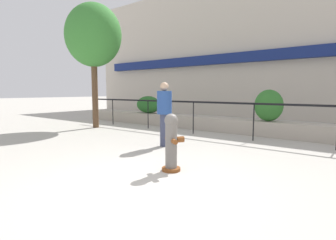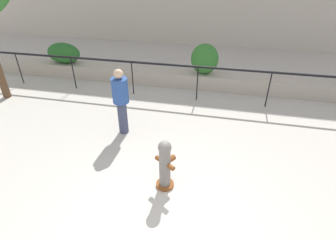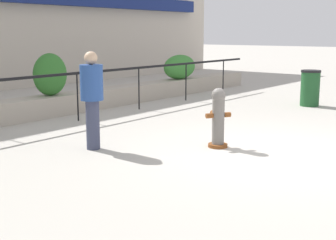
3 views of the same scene
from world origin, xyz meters
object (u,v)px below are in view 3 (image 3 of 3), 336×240
(hedge_bush_2, at_px, (180,67))
(fire_hydrant, at_px, (218,117))
(trash_bin, at_px, (310,88))
(pedestrian, at_px, (92,94))
(hedge_bush_1, at_px, (50,74))

(hedge_bush_2, distance_m, fire_hydrant, 7.52)
(fire_hydrant, relative_size, trash_bin, 1.07)
(pedestrian, height_order, trash_bin, pedestrian)
(hedge_bush_2, bearing_deg, pedestrian, -154.45)
(fire_hydrant, xyz_separation_m, trash_bin, (5.70, 0.56, -0.04))
(pedestrian, bearing_deg, trash_bin, -8.77)
(trash_bin, bearing_deg, fire_hydrant, -174.44)
(fire_hydrant, distance_m, pedestrian, 2.28)
(hedge_bush_2, relative_size, pedestrian, 0.89)
(hedge_bush_1, distance_m, trash_bin, 7.10)
(hedge_bush_2, bearing_deg, hedge_bush_1, 180.00)
(hedge_bush_2, bearing_deg, trash_bin, -88.29)
(hedge_bush_1, relative_size, pedestrian, 0.61)
(hedge_bush_2, distance_m, trash_bin, 4.51)
(hedge_bush_1, bearing_deg, pedestrian, -116.99)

